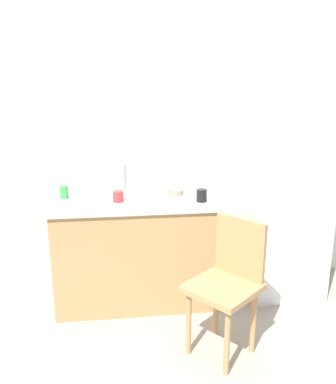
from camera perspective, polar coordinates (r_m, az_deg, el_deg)
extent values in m
plane|color=#9E998E|center=(3.01, 0.21, -20.20)|extent=(8.00, 8.00, 0.00)
cube|color=silver|center=(3.46, -1.87, 8.14)|extent=(4.80, 0.10, 2.62)
cube|color=tan|center=(3.36, -4.39, -8.15)|extent=(1.24, 0.60, 0.82)
cube|color=#B7B7BC|center=(3.21, -4.55, -1.11)|extent=(1.28, 0.64, 0.04)
cylinder|color=#B7B7BC|center=(3.41, -6.46, 2.55)|extent=(0.02, 0.02, 0.27)
cube|color=white|center=(3.53, 15.50, -2.73)|extent=(0.62, 0.57, 1.37)
cylinder|color=tan|center=(2.81, 2.85, -17.53)|extent=(0.04, 0.04, 0.45)
cylinder|color=tan|center=(2.67, 8.13, -19.78)|extent=(0.04, 0.04, 0.45)
cylinder|color=tan|center=(3.02, 6.62, -15.13)|extent=(0.04, 0.04, 0.45)
cylinder|color=tan|center=(2.88, 11.67, -17.00)|extent=(0.04, 0.04, 0.45)
cube|color=tan|center=(2.71, 7.50, -12.97)|extent=(0.56, 0.56, 0.04)
cube|color=tan|center=(2.76, 9.90, -7.50)|extent=(0.26, 0.29, 0.40)
cube|color=white|center=(3.25, -3.28, -0.02)|extent=(0.28, 0.20, 0.05)
cylinder|color=gray|center=(3.27, 1.04, 0.03)|extent=(0.13, 0.13, 0.04)
cylinder|color=red|center=(3.10, -6.88, -0.61)|extent=(0.08, 0.08, 0.08)
cylinder|color=white|center=(2.99, -10.30, -1.47)|extent=(0.08, 0.08, 0.07)
cylinder|color=black|center=(3.09, 4.64, -0.47)|extent=(0.08, 0.08, 0.09)
cylinder|color=green|center=(3.26, -14.10, 0.00)|extent=(0.07, 0.07, 0.10)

